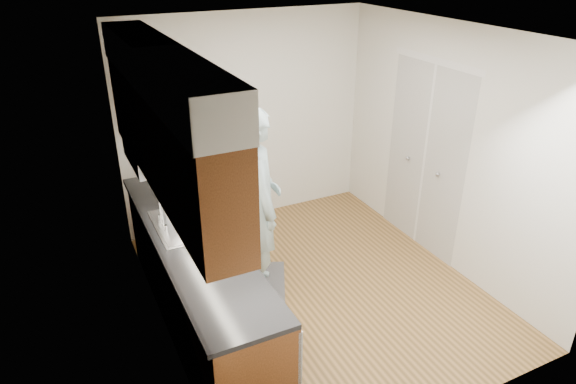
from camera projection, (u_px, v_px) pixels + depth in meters
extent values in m
plane|color=olive|center=(316.00, 288.00, 5.19)|extent=(3.50, 3.50, 0.00)
plane|color=white|center=(323.00, 32.00, 4.09)|extent=(3.50, 3.50, 0.00)
cube|color=silver|center=(153.00, 209.00, 4.04)|extent=(0.02, 3.50, 2.50)
cube|color=silver|center=(447.00, 149.00, 5.23)|extent=(0.02, 3.50, 2.50)
cube|color=silver|center=(247.00, 121.00, 6.05)|extent=(3.00, 0.02, 2.50)
cube|color=brown|center=(198.00, 283.00, 4.51)|extent=(0.60, 2.80, 0.90)
cube|color=black|center=(191.00, 237.00, 4.30)|extent=(0.63, 2.80, 0.04)
cube|color=#B2B2B7|center=(187.00, 229.00, 4.48)|extent=(0.48, 0.68, 0.14)
cube|color=#B2B2B7|center=(186.00, 224.00, 4.46)|extent=(0.52, 0.72, 0.01)
cube|color=#B2B2B7|center=(281.00, 350.00, 3.73)|extent=(0.03, 0.60, 0.80)
cube|color=brown|center=(166.00, 137.00, 3.86)|extent=(0.33, 2.80, 0.75)
cube|color=silver|center=(158.00, 67.00, 3.63)|extent=(0.35, 2.80, 0.30)
cube|color=#A5A5AA|center=(155.00, 154.00, 4.77)|extent=(0.46, 0.75, 0.16)
cube|color=silver|center=(424.00, 159.00, 5.57)|extent=(0.02, 1.22, 2.05)
cube|color=#565558|center=(260.00, 286.00, 5.20)|extent=(0.80, 0.97, 0.02)
imported|color=#A0BDC2|center=(258.00, 192.00, 4.74)|extent=(0.61, 0.81, 2.12)
imported|color=silver|center=(167.00, 195.00, 4.65)|extent=(0.12, 0.12, 0.28)
imported|color=silver|center=(164.00, 186.00, 4.93)|extent=(0.13, 0.13, 0.20)
cylinder|color=#9D291B|center=(175.00, 192.00, 4.88)|extent=(0.10, 0.10, 0.13)
cube|color=black|center=(219.00, 249.00, 4.04)|extent=(0.40, 0.35, 0.06)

